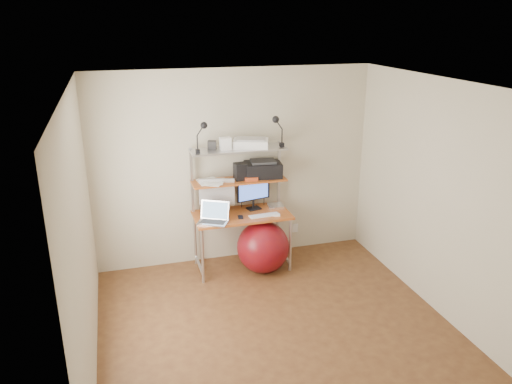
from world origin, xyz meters
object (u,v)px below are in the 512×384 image
monitor_silver (217,194)px  exercise_ball (263,247)px  laptop (214,217)px  printer (263,169)px  monitor_black (253,192)px

monitor_silver → exercise_ball: (0.52, -0.27, -0.67)m
exercise_ball → laptop: bearing=177.2°
printer → exercise_ball: (-0.10, -0.34, -0.92)m
monitor_black → exercise_ball: size_ratio=0.70×
monitor_black → exercise_ball: bearing=-95.6°
monitor_black → exercise_ball: 0.71m
monitor_silver → monitor_black: 0.48m
laptop → exercise_ball: bearing=25.2°
monitor_silver → exercise_ball: bearing=-12.9°
monitor_black → printer: size_ratio=0.95×
laptop → printer: printer is taller
laptop → printer: size_ratio=0.90×
laptop → exercise_ball: size_ratio=0.66×
monitor_silver → laptop: size_ratio=1.12×
monitor_black → laptop: monitor_black is taller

